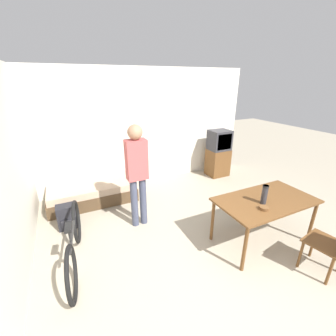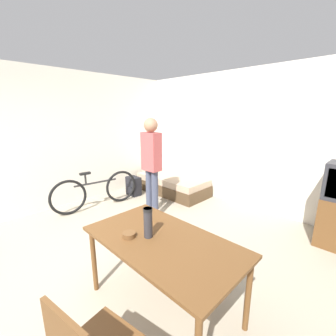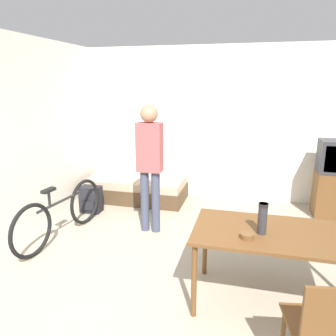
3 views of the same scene
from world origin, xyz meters
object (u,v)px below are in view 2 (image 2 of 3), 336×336
at_px(dining_table, 163,247).
at_px(thermos_flask, 148,221).
at_px(daybed, 172,184).
at_px(backpack, 133,186).
at_px(mate_bowl, 129,235).
at_px(person_standing, 151,161).
at_px(bicycle, 96,191).

relative_size(dining_table, thermos_flask, 5.19).
distance_m(daybed, backpack, 0.92).
height_order(daybed, dining_table, dining_table).
bearing_deg(mate_bowl, person_standing, 132.70).
bearing_deg(daybed, backpack, -124.64).
distance_m(thermos_flask, mate_bowl, 0.22).
bearing_deg(mate_bowl, dining_table, 36.96).
height_order(daybed, mate_bowl, mate_bowl).
distance_m(person_standing, mate_bowl, 2.00).
distance_m(bicycle, mate_bowl, 2.65).
bearing_deg(dining_table, daybed, 132.20).
xyz_separation_m(thermos_flask, mate_bowl, (-0.12, -0.13, -0.13)).
distance_m(daybed, thermos_flask, 3.35).
relative_size(bicycle, person_standing, 0.98).
height_order(mate_bowl, backpack, mate_bowl).
height_order(thermos_flask, backpack, thermos_flask).
xyz_separation_m(person_standing, mate_bowl, (1.34, -1.45, -0.29)).
xyz_separation_m(bicycle, backpack, (-0.06, 0.96, -0.14)).
height_order(thermos_flask, mate_bowl, thermos_flask).
distance_m(dining_table, backpack, 3.27).
bearing_deg(dining_table, mate_bowl, -143.04).
distance_m(bicycle, thermos_flask, 2.75).
height_order(daybed, person_standing, person_standing).
bearing_deg(dining_table, bicycle, 164.64).
bearing_deg(thermos_flask, backpack, 146.17).
relative_size(daybed, bicycle, 1.00).
bearing_deg(daybed, dining_table, -47.80).
bearing_deg(daybed, mate_bowl, -53.31).
height_order(dining_table, person_standing, person_standing).
xyz_separation_m(daybed, mate_bowl, (1.97, -2.65, 0.57)).
distance_m(dining_table, person_standing, 2.07).
relative_size(person_standing, backpack, 4.15).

